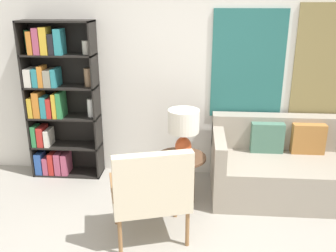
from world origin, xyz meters
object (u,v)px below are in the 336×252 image
bookshelf (56,101)px  couch (288,167)px  table_lamp (184,126)px  armchair (151,190)px  side_table (181,161)px

bookshelf → couch: bookshelf is taller
bookshelf → table_lamp: bookshelf is taller
couch → table_lamp: (-1.15, -0.20, 0.52)m
armchair → table_lamp: (0.24, 0.80, 0.31)m
table_lamp → armchair: bearing=-107.0°
side_table → couch: bearing=10.8°
table_lamp → couch: bearing=9.9°
bookshelf → armchair: bearing=-45.0°
side_table → bookshelf: bearing=161.3°
couch → side_table: (-1.18, -0.23, 0.14)m
bookshelf → couch: (2.68, -0.29, -0.62)m
armchair → bookshelf: bearing=135.0°
bookshelf → couch: size_ratio=1.11×
bookshelf → table_lamp: size_ratio=3.67×
bookshelf → table_lamp: bearing=-17.7°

